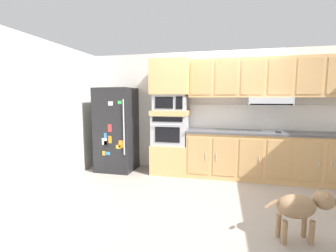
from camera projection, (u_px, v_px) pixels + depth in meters
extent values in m
plane|color=#9E9389|center=(213.00, 189.00, 3.99)|extent=(9.60, 9.60, 0.00)
cube|color=silver|center=(216.00, 112.00, 4.92)|extent=(6.20, 0.12, 2.50)
cube|color=silver|center=(66.00, 114.00, 4.48)|extent=(0.12, 7.10, 2.50)
cube|color=black|center=(117.00, 129.00, 5.02)|extent=(0.76, 0.70, 1.76)
cylinder|color=silver|center=(124.00, 127.00, 4.57)|extent=(0.02, 0.02, 1.10)
cube|color=red|center=(110.00, 128.00, 4.66)|extent=(0.08, 0.01, 0.15)
cube|color=#337FDB|center=(105.00, 136.00, 4.70)|extent=(0.05, 0.01, 0.10)
cube|color=gold|center=(104.00, 153.00, 4.75)|extent=(0.07, 0.01, 0.09)
cube|color=orange|center=(110.00, 140.00, 4.69)|extent=(0.07, 0.01, 0.14)
cube|color=white|center=(110.00, 103.00, 4.60)|extent=(0.09, 0.01, 0.08)
cube|color=#337FDB|center=(107.00, 153.00, 4.74)|extent=(0.11, 0.01, 0.06)
cube|color=green|center=(120.00, 102.00, 4.55)|extent=(0.09, 0.01, 0.06)
cube|color=white|center=(104.00, 141.00, 4.72)|extent=(0.11, 0.01, 0.13)
cube|color=orange|center=(121.00, 144.00, 4.64)|extent=(0.12, 0.01, 0.15)
cube|color=black|center=(106.00, 144.00, 4.72)|extent=(0.10, 0.01, 0.13)
cube|color=gold|center=(118.00, 147.00, 4.66)|extent=(0.10, 0.01, 0.07)
cube|color=tan|center=(171.00, 158.00, 4.89)|extent=(0.74, 0.62, 0.60)
cube|color=#A8AAAF|center=(171.00, 130.00, 4.82)|extent=(0.70, 0.58, 0.60)
cube|color=black|center=(167.00, 135.00, 4.54)|extent=(0.49, 0.01, 0.30)
cube|color=black|center=(167.00, 119.00, 4.50)|extent=(0.60, 0.01, 0.09)
cylinder|color=#A8AAAF|center=(167.00, 125.00, 4.49)|extent=(0.56, 0.02, 0.02)
cube|color=tan|center=(171.00, 113.00, 4.78)|extent=(0.74, 0.62, 0.10)
cube|color=#A8AAAF|center=(171.00, 102.00, 4.75)|extent=(0.64, 0.53, 0.32)
cube|color=black|center=(164.00, 103.00, 4.50)|extent=(0.35, 0.01, 0.22)
cube|color=black|center=(179.00, 103.00, 4.44)|extent=(0.13, 0.01, 0.24)
cube|color=tan|center=(171.00, 77.00, 4.69)|extent=(0.74, 0.62, 0.68)
cube|color=tan|center=(262.00, 156.00, 4.47)|extent=(2.85, 0.60, 0.88)
cube|color=tan|center=(198.00, 156.00, 4.44)|extent=(0.40, 0.01, 0.70)
cylinder|color=#BCBCC1|center=(206.00, 156.00, 4.39)|extent=(0.01, 0.01, 0.12)
cube|color=tan|center=(224.00, 157.00, 4.33)|extent=(0.40, 0.01, 0.70)
cylinder|color=#BCBCC1|center=(216.00, 157.00, 4.35)|extent=(0.01, 0.01, 0.12)
cube|color=tan|center=(251.00, 159.00, 4.22)|extent=(0.40, 0.01, 0.70)
cylinder|color=#BCBCC1|center=(259.00, 159.00, 4.18)|extent=(0.01, 0.01, 0.12)
cube|color=tan|center=(279.00, 160.00, 4.12)|extent=(0.40, 0.01, 0.70)
cylinder|color=#BCBCC1|center=(271.00, 160.00, 4.13)|extent=(0.01, 0.01, 0.12)
cube|color=tan|center=(309.00, 162.00, 4.01)|extent=(0.40, 0.01, 0.70)
cylinder|color=#BCBCC1|center=(319.00, 163.00, 3.96)|extent=(0.01, 0.01, 0.12)
cylinder|color=#BCBCC1|center=(332.00, 163.00, 3.92)|extent=(0.01, 0.01, 0.12)
cube|color=#4C4C51|center=(263.00, 133.00, 4.41)|extent=(2.89, 0.64, 0.04)
cube|color=silver|center=(261.00, 117.00, 4.66)|extent=(2.89, 0.02, 0.50)
cube|color=tan|center=(265.00, 78.00, 4.42)|extent=(2.85, 0.34, 0.74)
cube|color=#A8AAAF|center=(269.00, 101.00, 4.38)|extent=(0.76, 0.48, 0.14)
cube|color=black|center=(271.00, 104.00, 4.18)|extent=(0.72, 0.04, 0.02)
cube|color=tan|center=(201.00, 78.00, 4.52)|extent=(0.40, 0.01, 0.63)
cube|color=tan|center=(226.00, 78.00, 4.41)|extent=(0.40, 0.01, 0.63)
cube|color=tan|center=(253.00, 77.00, 4.30)|extent=(0.40, 0.01, 0.63)
cube|color=tan|center=(280.00, 77.00, 4.19)|extent=(0.40, 0.01, 0.63)
cube|color=tan|center=(310.00, 76.00, 4.09)|extent=(0.40, 0.01, 0.63)
cylinder|color=black|center=(278.00, 132.00, 4.27)|extent=(0.10, 0.07, 0.03)
cylinder|color=silver|center=(280.00, 131.00, 4.35)|extent=(0.11, 0.06, 0.01)
ellipsoid|color=#997551|center=(296.00, 206.00, 2.51)|extent=(0.46, 0.34, 0.26)
sphere|color=#997551|center=(324.00, 200.00, 2.50)|extent=(0.20, 0.20, 0.20)
ellipsoid|color=brown|center=(333.00, 202.00, 2.50)|extent=(0.13, 0.10, 0.07)
cone|color=#997551|center=(319.00, 189.00, 2.56)|extent=(0.06, 0.06, 0.06)
cone|color=#997551|center=(328.00, 195.00, 2.42)|extent=(0.06, 0.06, 0.06)
cylinder|color=#997551|center=(271.00, 204.00, 2.50)|extent=(0.15, 0.07, 0.12)
cylinder|color=#997551|center=(304.00, 225.00, 2.61)|extent=(0.06, 0.06, 0.26)
cylinder|color=#997551|center=(312.00, 233.00, 2.47)|extent=(0.06, 0.06, 0.26)
cylinder|color=#997551|center=(278.00, 225.00, 2.61)|extent=(0.06, 0.06, 0.26)
cylinder|color=#997551|center=(284.00, 233.00, 2.47)|extent=(0.06, 0.06, 0.26)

